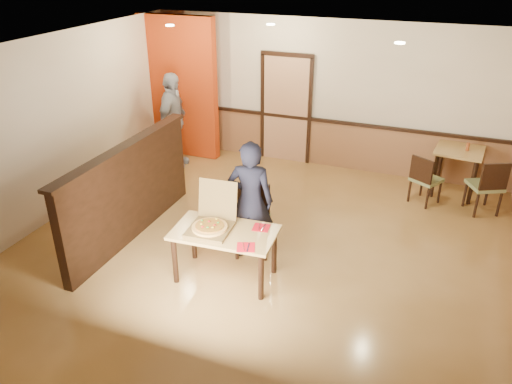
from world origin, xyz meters
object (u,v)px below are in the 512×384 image
side_table (458,159)px  condiment (468,147)px  main_table (225,238)px  diner (250,201)px  pizza_box (211,224)px  passerby (173,121)px  side_chair_left (425,178)px  side_chair_right (488,185)px  diner_chair (253,217)px

side_table → condiment: size_ratio=5.97×
main_table → diner: bearing=76.0°
main_table → pizza_box: pizza_box is taller
pizza_box → condiment: 4.79m
main_table → passerby: passerby is taller
side_chair_left → condiment: bearing=-105.3°
side_chair_right → pizza_box: bearing=16.0°
diner → pizza_box: 0.69m
passerby → side_table: bearing=-90.0°
side_chair_left → side_table: 0.79m
pizza_box → diner_chair: bearing=66.5°
side_chair_left → diner: size_ratio=0.50×
passerby → main_table: bearing=-148.6°
diner_chair → condiment: bearing=30.8°
condiment → passerby: bearing=-172.8°
diner_chair → passerby: passerby is taller
side_table → pizza_box: (-2.90, -3.74, 0.13)m
main_table → pizza_box: bearing=177.7°
main_table → side_chair_right: size_ratio=1.44×
side_table → side_chair_left: bearing=-128.5°
diner_chair → condiment: (2.74, 2.96, 0.37)m
pizza_box → condiment: pizza_box is taller
diner_chair → pizza_box: bearing=-125.6°
side_table → passerby: passerby is taller
pizza_box → condiment: (3.01, 3.72, 0.12)m
main_table → diner_chair: diner_chair is taller
main_table → side_table: 4.62m
side_chair_left → condiment: size_ratio=6.05×
side_chair_left → passerby: passerby is taller
side_chair_right → passerby: size_ratio=0.51×
pizza_box → passerby: bearing=122.5°
passerby → condiment: (5.29, 0.67, -0.03)m
condiment → diner: bearing=-131.1°
diner_chair → side_table: size_ratio=1.15×
side_chair_right → passerby: 5.68m
main_table → side_table: side_table is taller
side_chair_right → diner: (-3.09, -2.51, 0.34)m
side_chair_right → diner: diner is taller
main_table → side_chair_right: 4.47m
passerby → condiment: 5.34m
diner_chair → side_table: bearing=32.1°
main_table → side_chair_right: (3.20, 3.12, -0.08)m
side_chair_right → pizza_box: pizza_box is taller
main_table → side_chair_left: side_chair_left is taller
passerby → pizza_box: passerby is taller
passerby → diner: bearing=-140.9°
main_table → diner: (0.11, 0.61, 0.26)m
diner → side_chair_right: bearing=-151.8°
side_chair_right → passerby: bearing=-26.1°
side_chair_right → diner: size_ratio=0.55×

